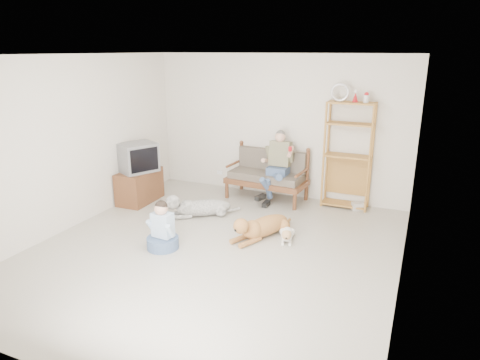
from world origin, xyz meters
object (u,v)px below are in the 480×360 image
at_px(tv_stand, 139,186).
at_px(golden_retriever, 261,227).
at_px(loveseat, 268,174).
at_px(etagere, 348,155).

height_order(tv_stand, golden_retriever, tv_stand).
bearing_deg(loveseat, golden_retriever, -68.56).
bearing_deg(etagere, golden_retriever, -116.65).
xyz_separation_m(etagere, golden_retriever, (-0.93, -1.86, -0.81)).
bearing_deg(etagere, loveseat, -175.63).
bearing_deg(tv_stand, golden_retriever, -14.12).
xyz_separation_m(tv_stand, golden_retriever, (2.67, -0.60, -0.13)).
distance_m(loveseat, etagere, 1.54).
distance_m(loveseat, golden_retriever, 1.85).
height_order(loveseat, tv_stand, loveseat).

